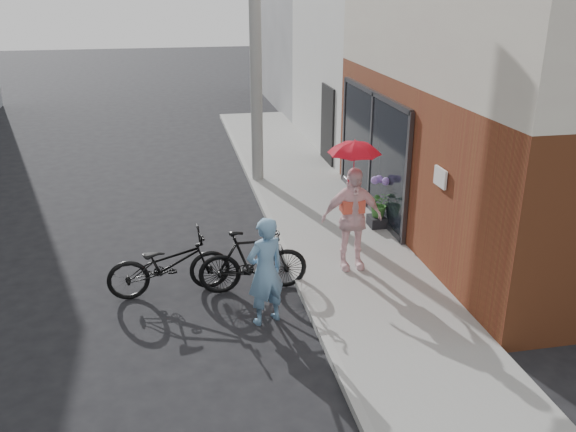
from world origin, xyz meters
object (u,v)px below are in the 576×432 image
object	(u,v)px
officer	(265,271)
kimono_woman	(352,219)
bike_right	(253,261)
bike_left	(169,264)
planter	(378,221)
utility_pole	(255,37)

from	to	relation	value
officer	kimono_woman	distance (m)	2.12
officer	bike_right	bearing A→B (deg)	-110.35
bike_left	bike_right	world-z (taller)	bike_right
officer	kimono_woman	size ratio (longest dim) A/B	0.93
kimono_woman	planter	distance (m)	2.15
utility_pole	officer	size ratio (longest dim) A/B	4.26
utility_pole	bike_right	world-z (taller)	utility_pole
utility_pole	kimono_woman	distance (m)	5.87
kimono_woman	planter	bearing A→B (deg)	57.63
bike_right	planter	size ratio (longest dim) A/B	4.50
utility_pole	planter	distance (m)	5.20
officer	bike_left	xyz separation A→B (m)	(-1.36, 1.17, -0.31)
utility_pole	bike_left	distance (m)	6.55
bike_right	bike_left	bearing A→B (deg)	82.31
utility_pole	planter	world-z (taller)	utility_pole
utility_pole	bike_right	bearing A→B (deg)	-99.27
kimono_woman	officer	bearing A→B (deg)	-141.50
bike_left	planter	size ratio (longest dim) A/B	4.98
planter	bike_left	bearing A→B (deg)	-156.27
utility_pole	bike_left	world-z (taller)	utility_pole
officer	planter	size ratio (longest dim) A/B	4.20
kimono_woman	utility_pole	bearing A→B (deg)	99.38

